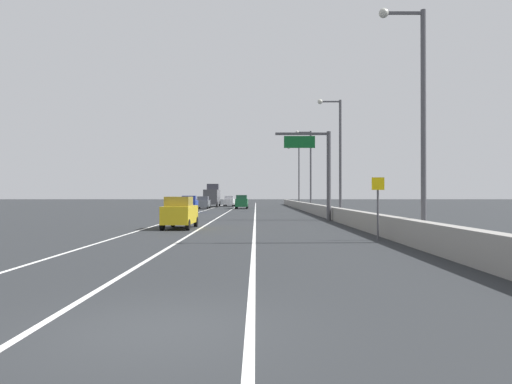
{
  "coord_description": "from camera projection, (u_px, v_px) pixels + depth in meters",
  "views": [
    {
      "loc": [
        1.59,
        -7.58,
        2.17
      ],
      "look_at": [
        1.43,
        38.21,
        2.44
      ],
      "focal_mm": 33.0,
      "sensor_mm": 36.0,
      "label": 1
    }
  ],
  "objects": [
    {
      "name": "lamp_post_right_fourth",
      "position": [
        299.0,
        172.0,
        82.23
      ],
      "size": [
        2.14,
        0.44,
        10.66
      ],
      "color": "#4C4C51",
      "rests_on": "ground_plane"
    },
    {
      "name": "ground_plane",
      "position": [
        247.0,
        209.0,
        71.58
      ],
      "size": [
        320.0,
        320.0,
        0.0
      ],
      "primitive_type": "plane",
      "color": "#26282B"
    },
    {
      "name": "jersey_barrier_right",
      "position": [
        324.0,
        211.0,
        47.55
      ],
      "size": [
        0.6,
        120.0,
        1.1
      ],
      "primitive_type": "cube",
      "color": "gray",
      "rests_on": "ground_plane"
    },
    {
      "name": "lamp_post_right_second",
      "position": [
        339.0,
        151.0,
        41.62
      ],
      "size": [
        2.14,
        0.44,
        10.66
      ],
      "color": "#4C4C51",
      "rests_on": "ground_plane"
    },
    {
      "name": "car_gray_3",
      "position": [
        205.0,
        203.0,
        72.23
      ],
      "size": [
        1.91,
        4.8,
        1.93
      ],
      "color": "slate",
      "rests_on": "ground_plane"
    },
    {
      "name": "car_green_2",
      "position": [
        243.0,
        202.0,
        73.33
      ],
      "size": [
        1.98,
        4.57,
        2.13
      ],
      "color": "#196033",
      "rests_on": "ground_plane"
    },
    {
      "name": "speed_advisory_sign",
      "position": [
        380.0,
        203.0,
        22.39
      ],
      "size": [
        0.6,
        0.11,
        3.0
      ],
      "color": "#4C4C51",
      "rests_on": "ground_plane"
    },
    {
      "name": "box_truck",
      "position": [
        214.0,
        196.0,
        84.8
      ],
      "size": [
        2.54,
        8.57,
        4.18
      ],
      "color": "#4C4C51",
      "rests_on": "ground_plane"
    },
    {
      "name": "car_white_0",
      "position": [
        231.0,
        201.0,
        88.18
      ],
      "size": [
        1.99,
        4.26,
        1.95
      ],
      "color": "white",
      "rests_on": "ground_plane"
    },
    {
      "name": "lane_stripe_left",
      "position": [
        204.0,
        211.0,
        62.6
      ],
      "size": [
        0.16,
        130.0,
        0.0
      ],
      "primitive_type": "cube",
      "color": "silver",
      "rests_on": "ground_plane"
    },
    {
      "name": "car_yellow_4",
      "position": [
        182.0,
        213.0,
        30.17
      ],
      "size": [
        1.86,
        4.27,
        2.05
      ],
      "color": "gold",
      "rests_on": "ground_plane"
    },
    {
      "name": "lamp_post_right_near",
      "position": [
        420.0,
        108.0,
        21.32
      ],
      "size": [
        2.14,
        0.44,
        10.66
      ],
      "color": "#4C4C51",
      "rests_on": "ground_plane"
    },
    {
      "name": "overhead_sign_gantry",
      "position": [
        322.0,
        164.0,
        39.43
      ],
      "size": [
        4.68,
        0.36,
        7.5
      ],
      "color": "#47474C",
      "rests_on": "ground_plane"
    },
    {
      "name": "lane_stripe_center",
      "position": [
        231.0,
        211.0,
        62.58
      ],
      "size": [
        0.16,
        130.0,
        0.0
      ],
      "primitive_type": "cube",
      "color": "silver",
      "rests_on": "ground_plane"
    },
    {
      "name": "car_blue_1",
      "position": [
        191.0,
        204.0,
        58.6
      ],
      "size": [
        2.03,
        4.46,
        2.06
      ],
      "color": "#1E389E",
      "rests_on": "ground_plane"
    },
    {
      "name": "lane_stripe_right",
      "position": [
        257.0,
        211.0,
        62.57
      ],
      "size": [
        0.16,
        130.0,
        0.0
      ],
      "primitive_type": "cube",
      "color": "silver",
      "rests_on": "ground_plane"
    },
    {
      "name": "lamp_post_right_third",
      "position": [
        311.0,
        165.0,
        61.93
      ],
      "size": [
        2.14,
        0.44,
        10.66
      ],
      "color": "#4C4C51",
      "rests_on": "ground_plane"
    }
  ]
}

